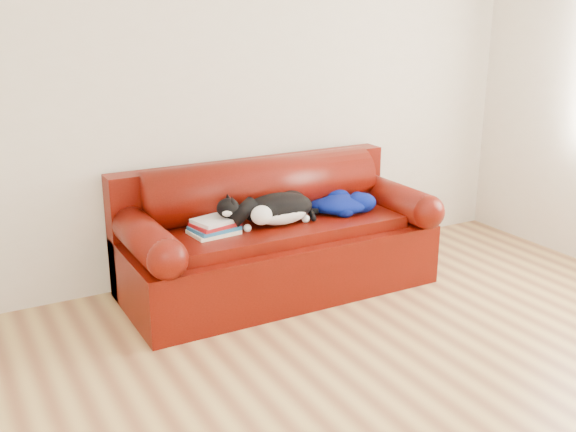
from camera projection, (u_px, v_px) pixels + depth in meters
name	position (u px, v px, depth m)	size (l,w,h in m)	color
ground	(425.00, 387.00, 3.49)	(4.50, 4.50, 0.00)	brown
room_shell	(467.00, 57.00, 3.06)	(4.52, 4.02, 2.61)	beige
sofa_base	(278.00, 257.00, 4.63)	(2.10, 0.90, 0.50)	#370702
sofa_back	(262.00, 206.00, 4.74)	(2.10, 1.01, 0.88)	#370702
book_stack	(215.00, 226.00, 4.28)	(0.31, 0.26, 0.10)	silver
cat	(278.00, 210.00, 4.45)	(0.73, 0.43, 0.26)	black
blanket	(343.00, 203.00, 4.73)	(0.45, 0.37, 0.14)	#02034C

